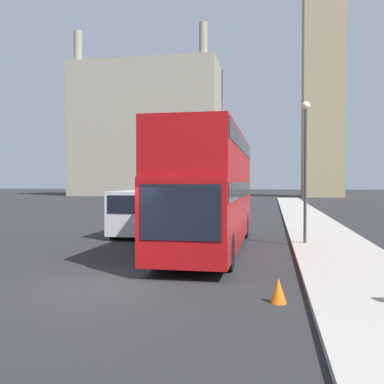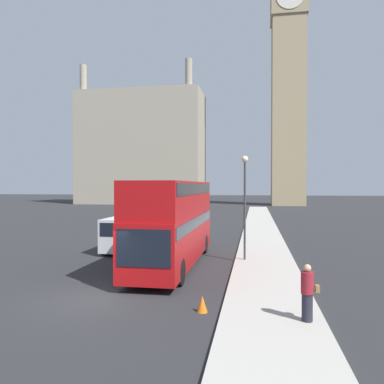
% 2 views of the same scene
% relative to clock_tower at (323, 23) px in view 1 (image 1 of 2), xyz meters
% --- Properties ---
extents(ground_plane, '(300.00, 300.00, 0.00)m').
position_rel_clock_tower_xyz_m(ground_plane, '(-12.98, -69.34, -31.04)').
color(ground_plane, '#28282B').
extents(sidewalk_strip, '(3.24, 120.00, 0.15)m').
position_rel_clock_tower_xyz_m(sidewalk_strip, '(-6.36, -69.34, -30.97)').
color(sidewalk_strip, '#ADA89E').
rests_on(sidewalk_strip, ground_plane).
extents(clock_tower, '(7.44, 7.61, 60.53)m').
position_rel_clock_tower_xyz_m(clock_tower, '(0.00, 0.00, 0.00)').
color(clock_tower, tan).
rests_on(clock_tower, ground_plane).
extents(building_block_distant, '(28.60, 12.73, 31.58)m').
position_rel_clock_tower_xyz_m(building_block_distant, '(-33.30, 2.59, -18.06)').
color(building_block_distant, '#9E937F').
rests_on(building_block_distant, ground_plane).
extents(red_double_decker_bus, '(2.51, 11.17, 4.47)m').
position_rel_clock_tower_xyz_m(red_double_decker_bus, '(-11.14, -63.20, -28.54)').
color(red_double_decker_bus, '#A80F11').
rests_on(red_double_decker_bus, ground_plane).
extents(white_van, '(1.93, 5.08, 2.21)m').
position_rel_clock_tower_xyz_m(white_van, '(-15.19, -59.25, -29.85)').
color(white_van, silver).
rests_on(white_van, ground_plane).
extents(street_lamp, '(0.36, 0.36, 5.77)m').
position_rel_clock_tower_xyz_m(street_lamp, '(-7.45, -61.72, -27.11)').
color(street_lamp, '#38383D').
rests_on(street_lamp, sidewalk_strip).
extents(traffic_cone, '(0.36, 0.36, 0.55)m').
position_rel_clock_tower_xyz_m(traffic_cone, '(-8.63, -70.24, -30.77)').
color(traffic_cone, orange).
rests_on(traffic_cone, ground_plane).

